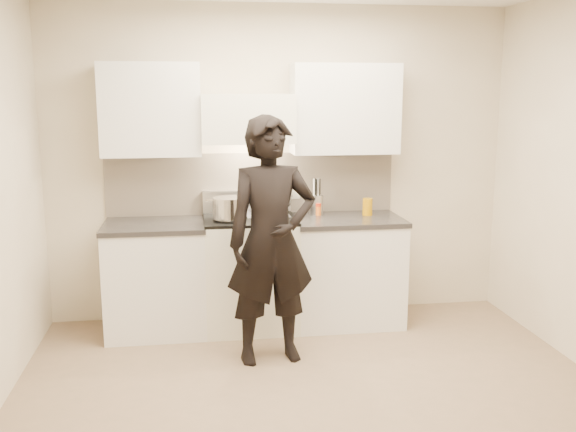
{
  "coord_description": "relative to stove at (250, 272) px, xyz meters",
  "views": [
    {
      "loc": [
        -0.75,
        -3.78,
        1.97
      ],
      "look_at": [
        -0.03,
        1.05,
        1.02
      ],
      "focal_mm": 40.0,
      "sensor_mm": 36.0,
      "label": 1
    }
  ],
  "objects": [
    {
      "name": "wok",
      "position": [
        0.2,
        0.14,
        0.58
      ],
      "size": [
        0.37,
        0.45,
        0.29
      ],
      "color": "#BABABA",
      "rests_on": "stove"
    },
    {
      "name": "utensil_crock",
      "position": [
        0.6,
        0.19,
        0.54
      ],
      "size": [
        0.12,
        0.12,
        0.31
      ],
      "color": "silver",
      "rests_on": "counter_right"
    },
    {
      "name": "stove",
      "position": [
        0.0,
        0.0,
        0.0
      ],
      "size": [
        0.76,
        0.65,
        0.96
      ],
      "color": "white",
      "rests_on": "ground"
    },
    {
      "name": "counter_right",
      "position": [
        0.83,
        0.0,
        -0.01
      ],
      "size": [
        0.92,
        0.67,
        0.92
      ],
      "color": "silver",
      "rests_on": "ground"
    },
    {
      "name": "ground_plane",
      "position": [
        0.3,
        -1.42,
        -0.47
      ],
      "size": [
        4.0,
        4.0,
        0.0
      ],
      "primitive_type": "plane",
      "color": "#856A52"
    },
    {
      "name": "room_shell",
      "position": [
        0.24,
        -1.05,
        1.12
      ],
      "size": [
        4.04,
        3.54,
        2.7
      ],
      "color": "beige",
      "rests_on": "ground"
    },
    {
      "name": "counter_left",
      "position": [
        -0.78,
        0.0,
        -0.01
      ],
      "size": [
        0.82,
        0.67,
        0.92
      ],
      "color": "silver",
      "rests_on": "ground"
    },
    {
      "name": "oil_glass",
      "position": [
        1.03,
        0.08,
        0.52
      ],
      "size": [
        0.08,
        0.08,
        0.15
      ],
      "color": "#BB7D02",
      "rests_on": "counter_right"
    },
    {
      "name": "stock_pot",
      "position": [
        -0.18,
        -0.1,
        0.57
      ],
      "size": [
        0.37,
        0.3,
        0.17
      ],
      "color": "#BABABA",
      "rests_on": "stove"
    },
    {
      "name": "spice_jar",
      "position": [
        0.6,
        0.13,
        0.5
      ],
      "size": [
        0.05,
        0.05,
        0.1
      ],
      "color": "orange",
      "rests_on": "counter_right"
    },
    {
      "name": "person",
      "position": [
        0.09,
        -0.71,
        0.43
      ],
      "size": [
        0.72,
        0.53,
        1.81
      ],
      "primitive_type": "imported",
      "rotation": [
        0.0,
        0.0,
        0.14
      ],
      "color": "black",
      "rests_on": "ground"
    }
  ]
}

